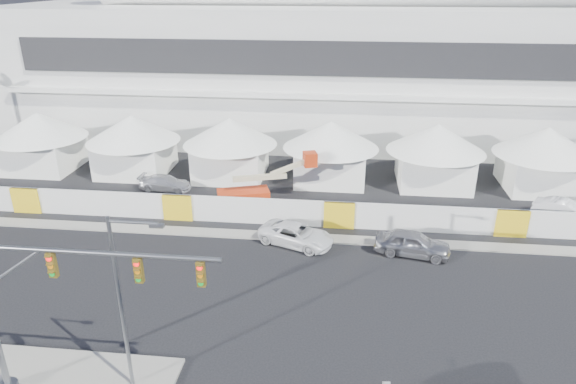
# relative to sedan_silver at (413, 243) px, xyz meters

# --- Properties ---
(ground) EXTENTS (160.00, 160.00, 0.00)m
(ground) POSITION_rel_sedan_silver_xyz_m (-10.86, -11.06, -0.83)
(ground) COLOR black
(ground) RESTS_ON ground
(far_curb) EXTENTS (80.00, 1.20, 0.12)m
(far_curb) POSITION_rel_sedan_silver_xyz_m (9.14, 1.44, -0.77)
(far_curb) COLOR gray
(far_curb) RESTS_ON ground
(stadium) EXTENTS (80.00, 24.80, 21.98)m
(stadium) POSITION_rel_sedan_silver_xyz_m (-2.15, 30.44, 8.62)
(stadium) COLOR silver
(stadium) RESTS_ON ground
(tent_row) EXTENTS (53.40, 8.40, 5.40)m
(tent_row) POSITION_rel_sedan_silver_xyz_m (-10.36, 12.94, 2.32)
(tent_row) COLOR white
(tent_row) RESTS_ON ground
(hoarding_fence) EXTENTS (70.00, 0.25, 2.00)m
(hoarding_fence) POSITION_rel_sedan_silver_xyz_m (-4.86, 3.44, 0.17)
(hoarding_fence) COLOR silver
(hoarding_fence) RESTS_ON ground
(sedan_silver) EXTENTS (2.83, 5.14, 1.66)m
(sedan_silver) POSITION_rel_sedan_silver_xyz_m (0.00, 0.00, 0.00)
(sedan_silver) COLOR #A2A2A7
(sedan_silver) RESTS_ON ground
(pickup_curb) EXTENTS (4.05, 5.64, 1.43)m
(pickup_curb) POSITION_rel_sedan_silver_xyz_m (-7.69, 0.56, -0.11)
(pickup_curb) COLOR white
(pickup_curb) RESTS_ON ground
(lot_car_a) EXTENTS (3.77, 4.66, 1.49)m
(lot_car_a) POSITION_rel_sedan_silver_xyz_m (11.99, 6.52, -0.08)
(lot_car_a) COLOR white
(lot_car_a) RESTS_ON ground
(lot_car_c) EXTENTS (1.94, 4.46, 1.28)m
(lot_car_c) POSITION_rel_sedan_silver_xyz_m (-19.75, 8.94, -0.19)
(lot_car_c) COLOR silver
(lot_car_c) RESTS_ON ground
(traffic_mast) EXTENTS (10.26, 0.80, 8.25)m
(traffic_mast) POSITION_rel_sedan_silver_xyz_m (-16.92, -14.38, 3.85)
(traffic_mast) COLOR slate
(traffic_mast) RESTS_ON median_island
(streetlight_median) EXTENTS (2.29, 0.23, 8.27)m
(streetlight_median) POSITION_rel_sedan_silver_xyz_m (-13.47, -13.41, 4.07)
(streetlight_median) COLOR slate
(streetlight_median) RESTS_ON median_island
(boom_lift) EXTENTS (8.27, 2.96, 4.06)m
(boom_lift) POSITION_rel_sedan_silver_xyz_m (-11.75, 6.59, 0.26)
(boom_lift) COLOR red
(boom_lift) RESTS_ON ground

